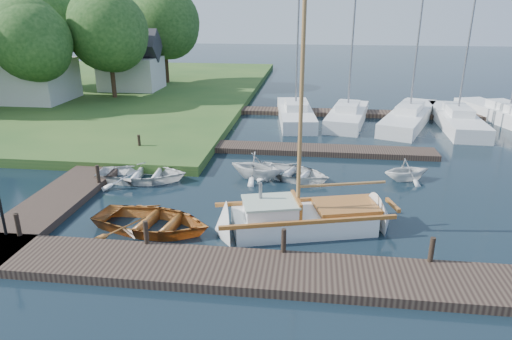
# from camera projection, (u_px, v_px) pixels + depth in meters

# --- Properties ---
(ground) EXTENTS (160.00, 160.00, 0.00)m
(ground) POSITION_uv_depth(u_px,v_px,m) (256.00, 196.00, 19.43)
(ground) COLOR black
(ground) RESTS_ON ground
(near_dock) EXTENTS (18.00, 2.20, 0.30)m
(near_dock) POSITION_uv_depth(u_px,v_px,m) (232.00, 270.00, 13.78)
(near_dock) COLOR black
(near_dock) RESTS_ON ground
(left_dock) EXTENTS (2.20, 18.00, 0.30)m
(left_dock) POSITION_uv_depth(u_px,v_px,m) (98.00, 169.00, 22.17)
(left_dock) COLOR black
(left_dock) RESTS_ON ground
(far_dock) EXTENTS (14.00, 1.60, 0.30)m
(far_dock) POSITION_uv_depth(u_px,v_px,m) (306.00, 150.00, 25.21)
(far_dock) COLOR black
(far_dock) RESTS_ON ground
(pontoon) EXTENTS (30.00, 1.60, 0.30)m
(pontoon) POSITION_uv_depth(u_px,v_px,m) (419.00, 115.00, 33.14)
(pontoon) COLOR black
(pontoon) RESTS_ON ground
(mooring_post_0) EXTENTS (0.16, 0.16, 0.80)m
(mooring_post_0) POSITION_uv_depth(u_px,v_px,m) (18.00, 225.00, 15.39)
(mooring_post_0) COLOR black
(mooring_post_0) RESTS_ON near_dock
(mooring_post_1) EXTENTS (0.16, 0.16, 0.80)m
(mooring_post_1) POSITION_uv_depth(u_px,v_px,m) (146.00, 232.00, 14.87)
(mooring_post_1) COLOR black
(mooring_post_1) RESTS_ON near_dock
(mooring_post_2) EXTENTS (0.16, 0.16, 0.80)m
(mooring_post_2) POSITION_uv_depth(u_px,v_px,m) (284.00, 241.00, 14.35)
(mooring_post_2) COLOR black
(mooring_post_2) RESTS_ON near_dock
(mooring_post_3) EXTENTS (0.16, 0.16, 0.80)m
(mooring_post_3) POSITION_uv_depth(u_px,v_px,m) (432.00, 249.00, 13.83)
(mooring_post_3) COLOR black
(mooring_post_3) RESTS_ON near_dock
(mooring_post_4) EXTENTS (0.16, 0.16, 0.80)m
(mooring_post_4) POSITION_uv_depth(u_px,v_px,m) (98.00, 174.00, 20.00)
(mooring_post_4) COLOR black
(mooring_post_4) RESTS_ON left_dock
(mooring_post_5) EXTENTS (0.16, 0.16, 0.80)m
(mooring_post_5) POSITION_uv_depth(u_px,v_px,m) (139.00, 142.00, 24.66)
(mooring_post_5) COLOR black
(mooring_post_5) RESTS_ON left_dock
(sailboat) EXTENTS (7.41, 3.78, 9.83)m
(sailboat) POSITION_uv_depth(u_px,v_px,m) (307.00, 220.00, 16.50)
(sailboat) COLOR white
(sailboat) RESTS_ON ground
(dinghy) EXTENTS (4.83, 3.81, 0.91)m
(dinghy) POSITION_uv_depth(u_px,v_px,m) (152.00, 219.00, 16.38)
(dinghy) COLOR brown
(dinghy) RESTS_ON ground
(tender_a) EXTENTS (4.29, 3.20, 0.85)m
(tender_a) POSITION_uv_depth(u_px,v_px,m) (142.00, 172.00, 21.04)
(tender_a) COLOR white
(tender_a) RESTS_ON ground
(tender_b) EXTENTS (3.13, 2.89, 1.37)m
(tender_b) POSITION_uv_depth(u_px,v_px,m) (257.00, 165.00, 21.22)
(tender_b) COLOR white
(tender_b) RESTS_ON ground
(tender_c) EXTENTS (4.33, 3.76, 0.75)m
(tender_c) POSITION_uv_depth(u_px,v_px,m) (292.00, 171.00, 21.34)
(tender_c) COLOR white
(tender_c) RESTS_ON ground
(tender_d) EXTENTS (2.67, 2.49, 1.15)m
(tender_d) POSITION_uv_depth(u_px,v_px,m) (407.00, 168.00, 21.06)
(tender_d) COLOR white
(tender_d) RESTS_ON ground
(marina_boat_1) EXTENTS (3.15, 8.23, 11.15)m
(marina_boat_1) POSITION_uv_depth(u_px,v_px,m) (296.00, 113.00, 31.90)
(marina_boat_1) COLOR white
(marina_boat_1) RESTS_ON ground
(marina_boat_2) EXTENTS (3.51, 7.48, 10.31)m
(marina_boat_2) POSITION_uv_depth(u_px,v_px,m) (347.00, 115.00, 31.36)
(marina_boat_2) COLOR white
(marina_boat_2) RESTS_ON ground
(marina_boat_3) EXTENTS (5.52, 9.79, 10.80)m
(marina_boat_3) POSITION_uv_depth(u_px,v_px,m) (409.00, 116.00, 31.13)
(marina_boat_3) COLOR white
(marina_boat_3) RESTS_ON ground
(marina_boat_4) EXTENTS (2.55, 8.73, 10.85)m
(marina_boat_4) POSITION_uv_depth(u_px,v_px,m) (457.00, 118.00, 30.35)
(marina_boat_4) COLOR white
(marina_boat_4) RESTS_ON ground
(marina_boat_5) EXTENTS (4.93, 9.82, 12.11)m
(marina_boat_5) POSITION_uv_depth(u_px,v_px,m) (509.00, 115.00, 31.26)
(marina_boat_5) COLOR white
(marina_boat_5) RESTS_ON ground
(house_a) EXTENTS (6.30, 5.00, 6.29)m
(house_a) POSITION_uv_depth(u_px,v_px,m) (28.00, 69.00, 35.66)
(house_a) COLOR beige
(house_a) RESTS_ON shore
(house_c) EXTENTS (5.25, 4.00, 5.28)m
(house_c) POSITION_uv_depth(u_px,v_px,m) (131.00, 66.00, 40.69)
(house_c) COLOR beige
(house_c) RESTS_ON shore
(tree_2) EXTENTS (5.83, 5.75, 7.82)m
(tree_2) POSITION_uv_depth(u_px,v_px,m) (32.00, 41.00, 32.83)
(tree_2) COLOR #332114
(tree_2) RESTS_ON shore
(tree_3) EXTENTS (6.41, 6.38, 8.74)m
(tree_3) POSITION_uv_depth(u_px,v_px,m) (108.00, 30.00, 35.91)
(tree_3) COLOR #332114
(tree_3) RESTS_ON shore
(tree_4) EXTENTS (7.01, 7.01, 9.66)m
(tree_4) POSITION_uv_depth(u_px,v_px,m) (41.00, 21.00, 40.37)
(tree_4) COLOR #332114
(tree_4) RESTS_ON shore
(tree_7) EXTENTS (6.83, 6.83, 9.38)m
(tree_7) POSITION_uv_depth(u_px,v_px,m) (164.00, 22.00, 43.00)
(tree_7) COLOR #332114
(tree_7) RESTS_ON shore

